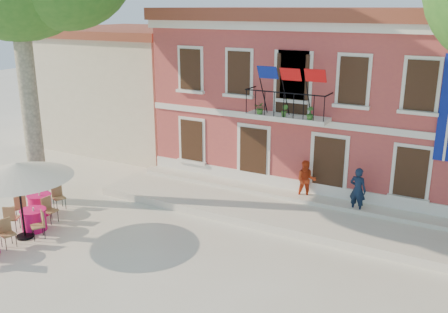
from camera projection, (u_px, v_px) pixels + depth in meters
ground at (162, 248)px, 16.28m from camera, size 90.00×90.00×0.00m
main_building at (324, 93)px, 22.64m from camera, size 13.50×9.59×7.50m
neighbor_west at (137, 84)px, 28.95m from camera, size 9.40×9.40×6.40m
terrace at (273, 209)px, 19.01m from camera, size 14.00×3.40×0.30m
patio_umbrella at (17, 171)px, 16.32m from camera, size 3.60×3.60×2.67m
pedestrian_navy at (358, 190)px, 18.13m from camera, size 0.68×0.51×1.70m
pedestrian_orange at (306, 180)px, 19.30m from camera, size 0.93×0.83×1.58m
cafe_table_0 at (40, 203)px, 18.84m from camera, size 1.13×1.93×0.95m
cafe_table_3 at (34, 219)px, 17.45m from camera, size 1.87×1.64×0.95m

